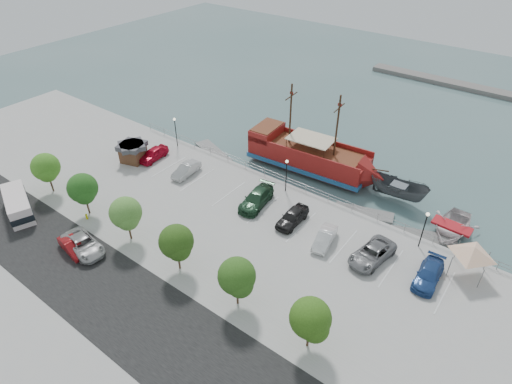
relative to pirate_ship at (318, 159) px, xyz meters
The scene contains 34 objects.
ground 13.89m from the pirate_ship, 90.38° to the right, with size 160.00×160.00×0.00m, color #446767.
land_slab 34.78m from the pirate_ship, 90.15° to the right, with size 100.00×58.00×1.20m, color #A7A7A7.
street 29.76m from the pirate_ship, 90.18° to the right, with size 100.00×8.00×0.04m, color black.
sidewalk 23.77m from the pirate_ship, 90.22° to the right, with size 100.00×4.00×0.05m, color #9E9E9D.
seawall_railing 5.97m from the pirate_ship, 90.88° to the right, with size 50.00×0.06×1.00m.
far_shore 42.45m from the pirate_ship, 76.49° to the left, with size 40.00×3.00×0.80m, color slate.
pirate_ship is the anchor object (origin of this frame).
patrol_boat 10.76m from the pirate_ship, ahead, with size 2.61×6.95×2.69m, color #46494D.
speedboat 17.86m from the pirate_ship, ahead, with size 4.77×6.69×1.38m, color beige.
dock_west 14.71m from the pirate_ship, 161.86° to the right, with size 7.16×2.05×0.41m, color gray.
dock_mid 10.07m from the pirate_ship, 27.30° to the right, with size 6.58×1.88×0.38m, color gray.
dock_east 16.39m from the pirate_ship, 16.21° to the right, with size 6.75×1.93×0.39m, color slate.
shed 23.99m from the pirate_ship, 146.18° to the right, with size 3.78×3.78×2.49m.
canopy_tent 22.30m from the pirate_ship, 21.51° to the right, with size 4.51×4.51×3.61m.
street_van 29.56m from the pirate_ship, 110.70° to the right, with size 2.50×5.43×1.51m, color #A2A2A2.
street_sedan 30.50m from the pirate_ship, 111.42° to the right, with size 1.40×4.01×1.32m, color maroon.
shuttle_bus 35.36m from the pirate_ship, 126.97° to the right, with size 6.90×4.45×2.29m.
fire_hydrant 28.47m from the pirate_ship, 120.40° to the right, with size 0.24×0.24×0.70m.
lamp_post_left 19.59m from the pirate_ship, 158.16° to the right, with size 0.36×0.36×4.28m.
lamp_post_mid 7.52m from the pirate_ship, 90.72° to the right, with size 0.36×0.36×4.28m.
lamp_post_right 17.60m from the pirate_ship, 24.50° to the right, with size 0.36×0.36×4.28m.
tree_a 32.48m from the pirate_ship, 132.65° to the right, with size 3.30×3.20×5.00m.
tree_b 28.22m from the pirate_ship, 122.10° to the right, with size 3.30×3.20×5.00m.
tree_c 25.22m from the pirate_ship, 108.44° to the right, with size 3.30×3.20×5.00m.
tree_d 23.96m from the pirate_ship, 92.27° to the right, with size 3.30×3.20×5.00m.
tree_e 24.69m from the pirate_ship, 75.74° to the right, with size 3.30×3.20×5.00m.
tree_f 27.27m from the pirate_ship, 61.28° to the right, with size 3.30×3.20×5.00m.
parked_car_a 21.49m from the pirate_ship, 147.47° to the right, with size 1.83×4.54×1.55m, color red.
parked_car_b 16.74m from the pirate_ship, 135.68° to the right, with size 1.52×4.35×1.43m, color #B5B5B5.
parked_car_d 11.51m from the pirate_ship, 96.33° to the right, with size 2.30×5.65×1.64m, color #1F4329.
parked_car_e 12.30m from the pirate_ship, 72.37° to the right, with size 1.87×4.65×1.58m, color black.
parked_car_f 14.90m from the pirate_ship, 57.07° to the right, with size 1.47×4.22×1.39m, color white.
parked_car_g 17.48m from the pirate_ship, 42.58° to the right, with size 2.54×5.50×1.53m, color gray.
parked_car_h 21.33m from the pirate_ship, 31.82° to the right, with size 2.00×4.93×1.43m, color #264889.
Camera 1 is at (21.94, -28.66, 29.36)m, focal length 30.00 mm.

